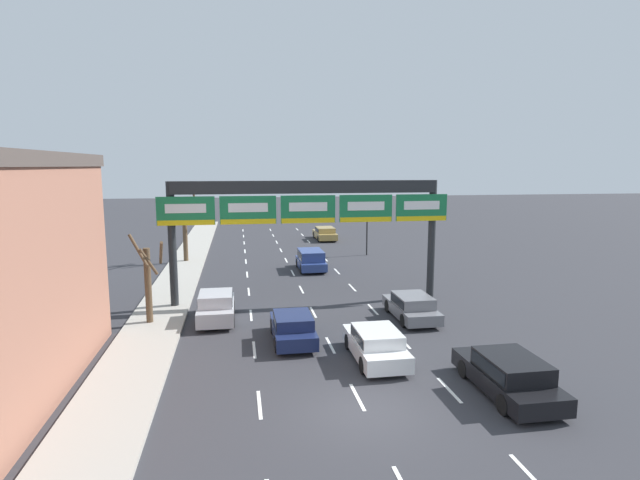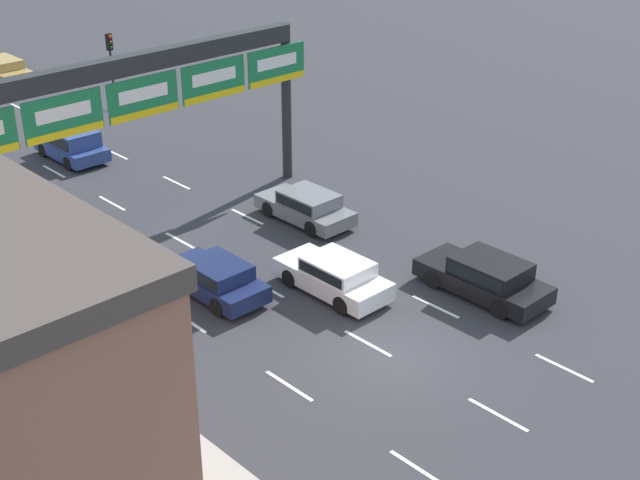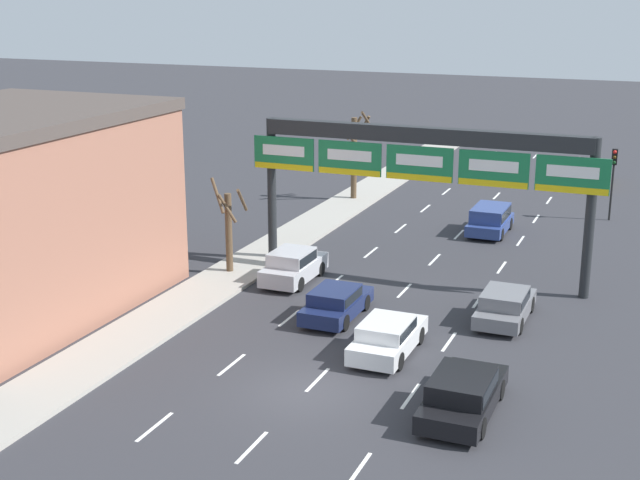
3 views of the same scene
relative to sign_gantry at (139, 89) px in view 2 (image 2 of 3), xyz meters
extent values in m
plane|color=#333338|center=(0.00, -13.06, -5.62)|extent=(220.00, 220.00, 0.00)
cube|color=#A8A399|center=(-8.00, -13.06, -5.54)|extent=(2.80, 110.00, 0.15)
cube|color=white|center=(-3.30, -17.06, -5.61)|extent=(0.12, 2.00, 0.01)
cube|color=white|center=(-3.30, -12.06, -5.61)|extent=(0.12, 2.00, 0.01)
cube|color=white|center=(-3.30, -7.06, -5.61)|extent=(0.12, 2.00, 0.01)
cube|color=white|center=(-3.30, -2.06, -5.61)|extent=(0.12, 2.00, 0.01)
cube|color=white|center=(-3.30, 2.94, -5.61)|extent=(0.12, 2.00, 0.01)
cube|color=white|center=(0.00, -17.06, -5.61)|extent=(0.12, 2.00, 0.01)
cube|color=white|center=(0.00, -12.06, -5.61)|extent=(0.12, 2.00, 0.01)
cube|color=white|center=(0.00, -7.06, -5.61)|extent=(0.12, 2.00, 0.01)
cube|color=white|center=(0.00, -2.06, -5.61)|extent=(0.12, 2.00, 0.01)
cube|color=white|center=(0.00, 2.94, -5.61)|extent=(0.12, 2.00, 0.01)
cube|color=white|center=(0.00, 7.94, -5.61)|extent=(0.12, 2.00, 0.01)
cube|color=white|center=(0.00, 12.94, -5.61)|extent=(0.12, 2.00, 0.01)
cube|color=white|center=(3.30, -17.06, -5.61)|extent=(0.12, 2.00, 0.01)
cube|color=white|center=(3.30, -12.06, -5.61)|extent=(0.12, 2.00, 0.01)
cube|color=white|center=(3.30, -7.06, -5.61)|extent=(0.12, 2.00, 0.01)
cube|color=white|center=(3.30, -2.06, -5.61)|extent=(0.12, 2.00, 0.01)
cube|color=white|center=(3.30, 2.94, -5.61)|extent=(0.12, 2.00, 0.01)
cube|color=white|center=(3.30, 7.94, -5.61)|extent=(0.12, 2.00, 0.01)
cube|color=white|center=(3.30, 12.94, -5.61)|extent=(0.12, 2.00, 0.01)
cube|color=white|center=(3.30, 17.94, -5.61)|extent=(0.12, 2.00, 0.01)
cylinder|color=#232628|center=(7.40, 0.07, -2.15)|extent=(0.43, 0.43, 6.94)
cube|color=#232628|center=(0.00, 0.07, 0.97)|extent=(14.80, 0.60, 0.70)
cube|color=#197542|center=(-3.29, -0.27, -0.24)|extent=(3.04, 0.08, 1.53)
cube|color=white|center=(-3.29, -0.32, -0.10)|extent=(2.13, 0.02, 0.49)
cube|color=yellow|center=(-3.29, -0.32, -0.87)|extent=(2.98, 0.02, 0.28)
cube|color=#197542|center=(0.00, -0.27, -0.24)|extent=(3.04, 0.08, 1.53)
cube|color=white|center=(0.00, -0.32, -0.10)|extent=(2.13, 0.02, 0.49)
cube|color=yellow|center=(0.00, -0.32, -0.87)|extent=(2.98, 0.02, 0.28)
cube|color=#197542|center=(3.29, -0.27, -0.24)|extent=(3.04, 0.08, 1.53)
cube|color=white|center=(3.29, -0.32, -0.10)|extent=(2.13, 0.02, 0.49)
cube|color=yellow|center=(3.29, -0.32, -0.87)|extent=(2.98, 0.02, 0.28)
cube|color=#197542|center=(6.59, -0.27, -0.24)|extent=(3.04, 0.08, 1.53)
cube|color=white|center=(6.59, -0.32, -0.10)|extent=(2.13, 0.02, 0.49)
cube|color=yellow|center=(6.59, -0.32, -0.87)|extent=(2.98, 0.02, 0.28)
cube|color=slate|center=(4.78, -3.94, -5.14)|extent=(1.79, 4.29, 0.55)
cube|color=slate|center=(4.78, -4.20, -4.59)|extent=(1.64, 2.23, 0.54)
cube|color=black|center=(4.78, -4.20, -4.59)|extent=(1.68, 2.05, 0.39)
cylinder|color=black|center=(3.98, -2.65, -5.29)|extent=(0.22, 0.66, 0.66)
cylinder|color=black|center=(5.59, -2.65, -5.29)|extent=(0.22, 0.66, 0.66)
cylinder|color=black|center=(3.98, -5.23, -5.29)|extent=(0.22, 0.66, 0.66)
cylinder|color=black|center=(5.59, -5.23, -5.29)|extent=(0.22, 0.66, 0.66)
cube|color=silver|center=(1.49, -8.93, -5.10)|extent=(1.79, 4.29, 0.63)
cube|color=silver|center=(1.49, -9.19, -4.53)|extent=(1.65, 2.23, 0.50)
cube|color=black|center=(1.49, -9.19, -4.53)|extent=(1.69, 2.05, 0.36)
cylinder|color=black|center=(0.69, -7.64, -5.29)|extent=(0.22, 0.66, 0.66)
cylinder|color=black|center=(2.30, -7.64, -5.29)|extent=(0.22, 0.66, 0.66)
cylinder|color=black|center=(0.69, -10.22, -5.29)|extent=(0.22, 0.66, 0.66)
cylinder|color=black|center=(2.30, -10.22, -5.29)|extent=(0.22, 0.66, 0.66)
cube|color=#19234C|center=(-1.56, -6.25, -5.12)|extent=(1.75, 4.09, 0.59)
cube|color=#19234C|center=(-1.56, -6.49, -4.57)|extent=(1.61, 2.13, 0.50)
cube|color=black|center=(-1.56, -6.49, -4.57)|extent=(1.65, 1.96, 0.36)
cylinder|color=black|center=(-2.35, -5.02, -5.29)|extent=(0.22, 0.66, 0.66)
cylinder|color=black|center=(-0.77, -5.02, -5.29)|extent=(0.22, 0.66, 0.66)
cylinder|color=black|center=(-2.35, -7.47, -5.29)|extent=(0.22, 0.66, 0.66)
cylinder|color=black|center=(-0.77, -7.47, -5.29)|extent=(0.22, 0.66, 0.66)
cube|color=black|center=(5.15, -12.56, -5.12)|extent=(1.92, 4.71, 0.60)
cube|color=black|center=(5.15, -12.84, -4.52)|extent=(1.77, 2.45, 0.59)
cube|color=black|center=(5.15, -12.84, -4.52)|extent=(1.81, 2.25, 0.43)
cylinder|color=black|center=(4.28, -11.15, -5.29)|extent=(0.22, 0.66, 0.66)
cylinder|color=black|center=(6.02, -11.15, -5.29)|extent=(0.22, 0.66, 0.66)
cylinder|color=black|center=(4.28, -13.97, -5.29)|extent=(0.22, 0.66, 0.66)
cylinder|color=black|center=(6.02, -13.97, -5.29)|extent=(0.22, 0.66, 0.66)
cube|color=#B7B7BC|center=(-5.04, -2.68, -5.06)|extent=(1.76, 4.03, 0.72)
cube|color=#B7B7BC|center=(-5.04, -2.92, -4.41)|extent=(1.62, 2.10, 0.59)
cube|color=black|center=(-5.04, -2.92, -4.41)|extent=(1.65, 1.93, 0.42)
cylinder|color=black|center=(-5.83, -1.47, -5.29)|extent=(0.22, 0.66, 0.66)
cylinder|color=black|center=(-4.25, -1.47, -5.29)|extent=(0.22, 0.66, 0.66)
cylinder|color=black|center=(-5.83, -3.89, -5.29)|extent=(0.22, 0.66, 0.66)
cylinder|color=black|center=(-4.25, -3.89, -5.29)|extent=(0.22, 0.66, 0.66)
cube|color=#A88947|center=(5.17, 23.96, -5.11)|extent=(1.93, 4.90, 0.63)
cube|color=#A88947|center=(5.17, 23.67, -4.53)|extent=(1.77, 2.55, 0.52)
cube|color=black|center=(5.17, 23.67, -4.53)|extent=(1.81, 2.34, 0.38)
cylinder|color=black|center=(6.05, 25.43, -5.29)|extent=(0.22, 0.66, 0.66)
cylinder|color=black|center=(6.05, 22.49, -5.29)|extent=(0.22, 0.66, 0.66)
cube|color=navy|center=(1.47, 8.82, -5.13)|extent=(1.86, 4.04, 0.58)
cube|color=navy|center=(1.47, 8.78, -4.47)|extent=(1.72, 2.83, 0.72)
cube|color=black|center=(1.47, 8.78, -4.47)|extent=(1.75, 2.60, 0.52)
cylinder|color=black|center=(0.63, 10.04, -5.29)|extent=(0.22, 0.66, 0.66)
cylinder|color=black|center=(2.31, 10.04, -5.29)|extent=(0.22, 0.66, 0.66)
cylinder|color=black|center=(0.63, 7.61, -5.29)|extent=(0.22, 0.66, 0.66)
cylinder|color=black|center=(2.31, 7.61, -5.29)|extent=(0.22, 0.66, 0.66)
cylinder|color=black|center=(7.22, 14.27, -4.00)|extent=(0.12, 0.12, 3.23)
cube|color=black|center=(7.22, 14.27, -1.94)|extent=(0.30, 0.24, 0.90)
sphere|color=red|center=(7.22, 14.14, -1.64)|extent=(0.20, 0.20, 0.20)
sphere|color=#412F0C|center=(7.22, 14.14, -1.94)|extent=(0.20, 0.20, 0.20)
sphere|color=#0E3515|center=(7.22, 14.14, -2.24)|extent=(0.20, 0.20, 0.20)
camera|label=1|loc=(-3.84, -27.56, 2.15)|focal=28.00mm
camera|label=2|loc=(-17.33, -28.18, 9.62)|focal=50.00mm
camera|label=3|loc=(10.66, -37.78, 7.27)|focal=50.00mm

